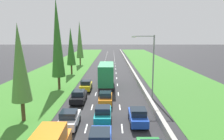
# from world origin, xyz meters

# --- Properties ---
(ground_plane) EXTENTS (300.00, 300.00, 0.00)m
(ground_plane) POSITION_xyz_m (0.00, 60.00, 0.00)
(ground_plane) COLOR #28282B
(ground_plane) RESTS_ON ground
(grass_verge_left) EXTENTS (14.00, 140.00, 0.04)m
(grass_verge_left) POSITION_xyz_m (-12.65, 60.00, 0.02)
(grass_verge_left) COLOR #387528
(grass_verge_left) RESTS_ON ground
(grass_verge_right) EXTENTS (14.00, 140.00, 0.04)m
(grass_verge_right) POSITION_xyz_m (14.35, 60.00, 0.02)
(grass_verge_right) COLOR #387528
(grass_verge_right) RESTS_ON ground
(median_barrier) EXTENTS (0.44, 120.00, 0.85)m
(median_barrier) POSITION_xyz_m (5.70, 60.00, 0.42)
(median_barrier) COLOR #9E9B93
(median_barrier) RESTS_ON ground
(lane_markings) EXTENTS (3.64, 116.00, 0.01)m
(lane_markings) POSITION_xyz_m (0.00, 60.00, 0.01)
(lane_markings) COLOR white
(lane_markings) RESTS_ON ground
(white_hatchback_left_lane) EXTENTS (1.74, 3.90, 1.72)m
(white_hatchback_left_lane) POSITION_xyz_m (-3.43, 15.36, 0.84)
(white_hatchback_left_lane) COLOR white
(white_hatchback_left_lane) RESTS_ON ground
(black_sedan_left_lane) EXTENTS (1.82, 4.50, 1.64)m
(black_sedan_left_lane) POSITION_xyz_m (-3.74, 23.06, 0.81)
(black_sedan_left_lane) COLOR black
(black_sedan_left_lane) RESTS_ON ground
(teal_hatchback_centre_lane) EXTENTS (1.74, 3.90, 1.72)m
(teal_hatchback_centre_lane) POSITION_xyz_m (-0.18, 16.63, 0.84)
(teal_hatchback_centre_lane) COLOR teal
(teal_hatchback_centre_lane) RESTS_ON ground
(orange_hatchback_centre_lane) EXTENTS (1.74, 3.90, 1.72)m
(orange_hatchback_centre_lane) POSITION_xyz_m (-0.08, 22.15, 0.84)
(orange_hatchback_centre_lane) COLOR orange
(orange_hatchback_centre_lane) RESTS_ON ground
(green_box_truck_centre_lane) EXTENTS (2.46, 9.40, 4.18)m
(green_box_truck_centre_lane) POSITION_xyz_m (-0.21, 31.51, 2.18)
(green_box_truck_centre_lane) COLOR black
(green_box_truck_centre_lane) RESTS_ON ground
(blue_hatchback_right_lane) EXTENTS (1.74, 3.90, 1.72)m
(blue_hatchback_right_lane) POSITION_xyz_m (3.39, 16.01, 0.84)
(blue_hatchback_right_lane) COLOR #1E47B7
(blue_hatchback_right_lane) RESTS_ON ground
(yellow_hatchback_left_lane) EXTENTS (1.74, 3.90, 1.72)m
(yellow_hatchback_left_lane) POSITION_xyz_m (-3.50, 29.06, 0.84)
(yellow_hatchback_left_lane) COLOR yellow
(yellow_hatchback_left_lane) RESTS_ON ground
(poplar_tree_nearest) EXTENTS (2.05, 2.05, 10.17)m
(poplar_tree_nearest) POSITION_xyz_m (-8.55, 16.80, 6.14)
(poplar_tree_nearest) COLOR #4C3823
(poplar_tree_nearest) RESTS_ON ground
(poplar_tree_second) EXTENTS (2.17, 2.17, 14.94)m
(poplar_tree_second) POSITION_xyz_m (-8.10, 29.82, 8.52)
(poplar_tree_second) COLOR #4C3823
(poplar_tree_second) RESTS_ON ground
(poplar_tree_third) EXTENTS (2.07, 2.07, 10.82)m
(poplar_tree_third) POSITION_xyz_m (-8.70, 43.65, 6.46)
(poplar_tree_third) COLOR #4C3823
(poplar_tree_third) RESTS_ON ground
(poplar_tree_fourth) EXTENTS (2.13, 2.13, 13.30)m
(poplar_tree_fourth) POSITION_xyz_m (-9.04, 59.06, 7.70)
(poplar_tree_fourth) COLOR #4C3823
(poplar_tree_fourth) RESTS_ON ground
(street_light_mast) EXTENTS (3.20, 0.28, 9.00)m
(street_light_mast) POSITION_xyz_m (6.19, 24.63, 5.23)
(street_light_mast) COLOR gray
(street_light_mast) RESTS_ON ground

